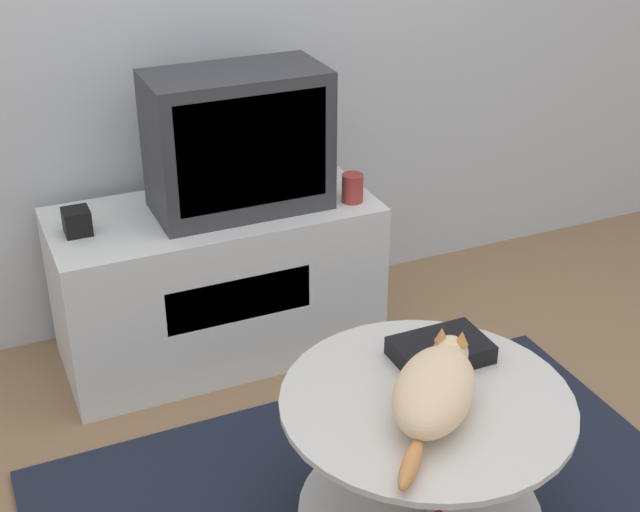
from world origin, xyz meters
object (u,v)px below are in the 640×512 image
Objects in this scene: tv at (238,141)px; speaker at (77,222)px; cat at (435,389)px; dvd_box at (440,350)px.

tv is 0.59m from speaker.
cat is at bearing -62.29° from speaker.
speaker is 1.27m from dvd_box.
speaker is at bearing 178.43° from tv.
dvd_box is 0.23m from cat.
speaker is (-0.56, 0.02, -0.20)m from tv.
tv is at bearing 46.42° from cat.
dvd_box is at bearing 8.17° from cat.
cat is (0.63, -1.21, -0.04)m from speaker.
tv reaches higher than cat.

